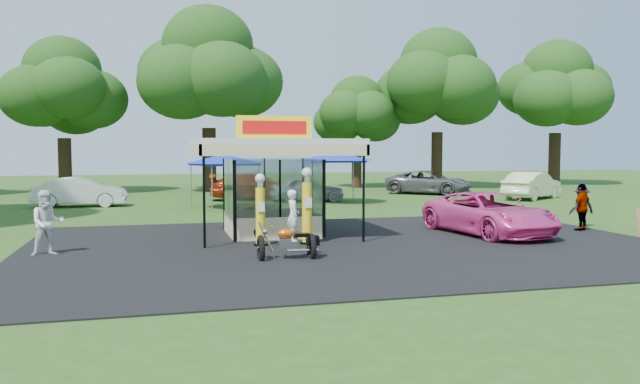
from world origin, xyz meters
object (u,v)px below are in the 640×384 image
Objects in this scene: pink_sedan at (489,214)px; gas_pump_right at (307,208)px; gas_station_kiosk at (272,185)px; tent_west at (224,159)px; spectator_east_b at (582,208)px; bg_car_a at (80,192)px; gas_pump_left at (260,212)px; tent_east at (336,157)px; bg_car_d at (429,182)px; bg_car_c at (307,189)px; motorcycle at (291,232)px; kiosk_car at (262,215)px; spectator_west at (47,223)px; bg_car_b at (256,187)px; spectator_east_a at (582,207)px; bg_car_e at (532,185)px.

gas_pump_right is at bearing 177.24° from pink_sedan.
gas_station_kiosk is 1.36× the size of tent_west.
bg_car_a is at bearing -61.66° from spectator_east_b.
tent_east is (6.69, 14.45, 1.52)m from gas_pump_left.
bg_car_d is (13.19, 19.42, -0.39)m from gas_pump_right.
pink_sedan is at bearing -14.69° from gas_station_kiosk.
bg_car_d is at bearing -77.54° from bg_car_a.
pink_sedan is 15.61m from bg_car_c.
motorcycle is 0.71× the size of kiosk_car.
bg_car_d is (20.85, 19.44, -0.15)m from spectator_west.
spectator_west is 0.44× the size of bg_car_c.
bg_car_a is 13.85m from tent_east.
spectator_west is at bearing -21.30° from spectator_east_b.
bg_car_b is (1.84, 15.13, -0.98)m from gas_station_kiosk.
gas_pump_right is 12.96m from tent_west.
tent_west is (-14.40, -6.58, 1.72)m from bg_car_d.
gas_pump_left reaches higher than bg_car_b.
gas_pump_right is 1.54× the size of spectator_east_a.
spectator_east_a is (12.06, -0.93, -0.98)m from gas_station_kiosk.
tent_east reaches higher than pink_sedan.
bg_car_a is 0.85× the size of bg_car_b.
bg_car_d is (21.66, 3.65, 0.02)m from bg_car_a.
pink_sedan is at bearing 23.13° from motorcycle.
pink_sedan is 1.10× the size of bg_car_e.
motorcycle reaches higher than kiosk_car.
gas_station_kiosk is 0.98× the size of pink_sedan.
bg_car_a reaches higher than bg_car_c.
bg_car_e reaches higher than bg_car_a.
motorcycle is 7.19m from kiosk_car.
gas_pump_right is at bearing -74.97° from gas_station_kiosk.
bg_car_c is 9.97m from bg_car_d.
gas_station_kiosk is at bearing -180.00° from kiosk_car.
kiosk_car is 0.71× the size of tent_west.
gas_station_kiosk is at bearing 157.98° from pink_sedan.
spectator_east_b is 15.26m from bg_car_e.
bg_car_c is at bearing -89.38° from spectator_east_b.
bg_car_e is at bearing 43.79° from motorcycle.
spectator_west is at bearing 174.90° from pink_sedan.
gas_station_kiosk is 2.87× the size of spectator_west.
bg_car_c is 6.19m from tent_west.
bg_car_e reaches higher than bg_car_d.
gas_pump_right is at bearing 95.42° from bg_car_e.
gas_station_kiosk is 3.04× the size of spectator_east_b.
pink_sedan is 17.29m from bg_car_e.
gas_station_kiosk is 11.45m from spectator_east_b.
bg_car_e reaches higher than bg_car_c.
spectator_east_b is at bearing -10.07° from gas_station_kiosk.
gas_pump_right is at bearing -178.65° from bg_car_b.
bg_car_b is at bearing 83.06° from gas_station_kiosk.
spectator_west reaches higher than bg_car_e.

